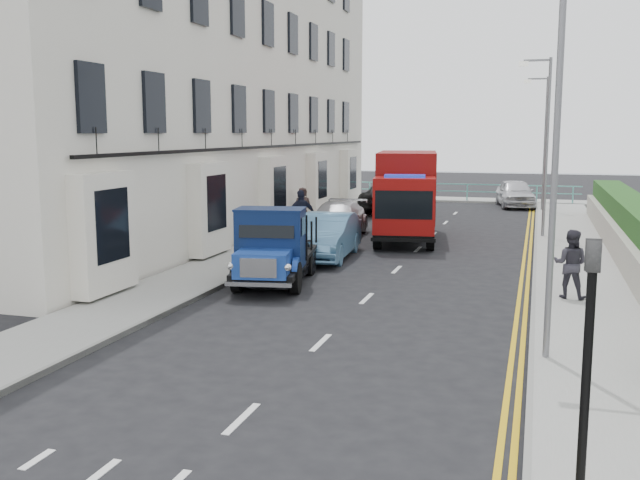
{
  "coord_description": "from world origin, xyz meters",
  "views": [
    {
      "loc": [
        4.02,
        -15.2,
        4.18
      ],
      "look_at": [
        -1.33,
        2.31,
        1.4
      ],
      "focal_mm": 40.0,
      "sensor_mm": 36.0,
      "label": 1
    }
  ],
  "objects_px": {
    "lamp_near": "(549,143)",
    "parked_car_front": "(281,258)",
    "bedford_lorry": "(272,251)",
    "lamp_mid": "(544,137)",
    "lamp_far": "(543,136)",
    "red_lorry": "(406,193)"
  },
  "relations": [
    {
      "from": "bedford_lorry",
      "to": "red_lorry",
      "type": "xyz_separation_m",
      "value": [
        1.92,
        9.75,
        0.83
      ]
    },
    {
      "from": "lamp_near",
      "to": "lamp_far",
      "type": "xyz_separation_m",
      "value": [
        0.0,
        26.0,
        0.0
      ]
    },
    {
      "from": "lamp_near",
      "to": "bedford_lorry",
      "type": "xyz_separation_m",
      "value": [
        -6.96,
        4.57,
        -3.01
      ]
    },
    {
      "from": "lamp_near",
      "to": "parked_car_front",
      "type": "distance_m",
      "value": 9.49
    },
    {
      "from": "lamp_near",
      "to": "lamp_far",
      "type": "height_order",
      "value": "same"
    },
    {
      "from": "lamp_near",
      "to": "lamp_far",
      "type": "bearing_deg",
      "value": 90.0
    },
    {
      "from": "lamp_near",
      "to": "parked_car_front",
      "type": "bearing_deg",
      "value": 142.22
    },
    {
      "from": "red_lorry",
      "to": "parked_car_front",
      "type": "height_order",
      "value": "red_lorry"
    },
    {
      "from": "lamp_far",
      "to": "bedford_lorry",
      "type": "bearing_deg",
      "value": -108.0
    },
    {
      "from": "lamp_near",
      "to": "lamp_mid",
      "type": "height_order",
      "value": "same"
    },
    {
      "from": "red_lorry",
      "to": "parked_car_front",
      "type": "xyz_separation_m",
      "value": [
        -1.98,
        -8.88,
        -1.16
      ]
    },
    {
      "from": "lamp_near",
      "to": "bedford_lorry",
      "type": "bearing_deg",
      "value": 146.69
    },
    {
      "from": "lamp_mid",
      "to": "red_lorry",
      "type": "height_order",
      "value": "lamp_mid"
    },
    {
      "from": "lamp_far",
      "to": "red_lorry",
      "type": "distance_m",
      "value": 12.91
    },
    {
      "from": "lamp_mid",
      "to": "parked_car_front",
      "type": "bearing_deg",
      "value": -123.58
    },
    {
      "from": "bedford_lorry",
      "to": "red_lorry",
      "type": "relative_size",
      "value": 0.7
    },
    {
      "from": "parked_car_front",
      "to": "lamp_far",
      "type": "bearing_deg",
      "value": 65.1
    },
    {
      "from": "lamp_mid",
      "to": "red_lorry",
      "type": "distance_m",
      "value": 5.74
    },
    {
      "from": "lamp_far",
      "to": "parked_car_front",
      "type": "relative_size",
      "value": 1.84
    },
    {
      "from": "lamp_near",
      "to": "parked_car_front",
      "type": "relative_size",
      "value": 1.84
    },
    {
      "from": "lamp_mid",
      "to": "parked_car_front",
      "type": "distance_m",
      "value": 13.11
    },
    {
      "from": "lamp_mid",
      "to": "lamp_far",
      "type": "bearing_deg",
      "value": 90.0
    }
  ]
}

